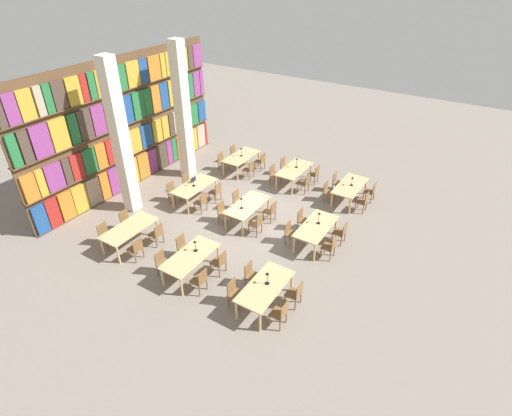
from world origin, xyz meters
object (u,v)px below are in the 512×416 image
Objects in this scene: pillar_left at (120,139)px; desk_lamp_4 at (241,201)px; chair_21 at (274,174)px; reading_table_6 at (129,230)px; chair_6 at (341,232)px; chair_32 at (249,169)px; chair_11 at (337,182)px; chair_13 at (163,263)px; desk_lamp_0 at (267,276)px; desk_lamp_1 at (319,216)px; pillar_center at (183,113)px; desk_lamp_3 at (195,244)px; chair_15 at (184,246)px; chair_19 at (238,200)px; chair_29 at (173,192)px; chair_2 at (295,293)px; chair_35 at (235,154)px; laptop at (192,181)px; chair_9 at (328,191)px; reading_table_5 at (294,170)px; chair_8 at (363,201)px; desk_lamp_5 at (297,161)px; chair_27 at (127,221)px; chair_7 at (303,219)px; chair_20 at (305,183)px; chair_0 at (280,313)px; desk_lamp_6 at (193,180)px; chair_26 at (157,233)px; chair_33 at (223,161)px; chair_18 at (271,211)px; chair_34 at (261,161)px; chair_24 at (136,248)px; reading_table_7 at (194,187)px; chair_30 at (216,191)px; chair_28 at (202,202)px; chair_17 at (223,212)px; chair_10 at (371,191)px; chair_22 at (315,174)px; reading_table_0 at (265,288)px; desk_lamp_2 at (352,180)px; chair_25 at (105,234)px; chair_4 at (330,247)px; chair_23 at (285,166)px; reading_table_1 at (316,228)px; chair_14 at (220,262)px; chair_16 at (257,224)px; reading_table_8 at (241,157)px; chair_3 at (252,275)px; reading_table_2 at (350,187)px.

pillar_left reaches higher than desk_lamp_4.
chair_21 is 6.95m from reading_table_6.
chair_6 and chair_32 have the same top height.
chair_11 is 1.00× the size of chair_13.
desk_lamp_1 is (3.58, 0.02, 0.03)m from desk_lamp_0.
chair_13 and chair_32 have the same top height.
desk_lamp_3 is at bearing -137.53° from pillar_center.
chair_19 is at bearing -177.95° from chair_15.
desk_lamp_0 is at bearing 65.21° from chair_29.
chair_2 is 9.84m from chair_35.
laptop is (-0.31, 6.52, 0.33)m from chair_6.
chair_15 is (-6.02, 2.66, 0.00)m from chair_9.
reading_table_5 is 7.63m from reading_table_6.
chair_8 is 7.16m from desk_lamp_3.
desk_lamp_5 is at bearing -6.57° from reading_table_5.
laptop reaches higher than chair_27.
desk_lamp_0 is at bearing 28.09° from chair_21.
chair_20 is at bearing -155.42° from chair_7.
desk_lamp_6 is at bearing 58.05° from chair_0.
laptop is at bearing 17.77° from chair_26.
chair_0 and chair_33 have the same top height.
chair_18 reaches higher than reading_table_6.
desk_lamp_5 reaches higher than chair_34.
chair_29 is 3.42m from chair_33.
chair_24 is at bearing -169.44° from desk_lamp_6.
reading_table_7 is 0.91m from chair_30.
chair_34 is at bearing 34.62° from chair_0.
pillar_left reaches higher than chair_28.
chair_26 is (-2.59, 1.88, -0.60)m from desk_lamp_4.
chair_27 and chair_33 have the same top height.
chair_17 is 1.00× the size of chair_35.
chair_10 is 3.43m from reading_table_5.
chair_22 is (3.68, -1.64, 0.00)m from chair_19.
reading_table_0 is 2.31× the size of chair_24.
chair_22 reaches higher than reading_table_5.
desk_lamp_2 reaches higher than chair_24.
chair_25 is (-6.95, 5.45, 0.00)m from chair_9.
chair_4 is at bearing -65.05° from chair_26.
reading_table_1 is at bearing 40.35° from chair_23.
chair_14 is at bearing 49.45° from laptop.
chair_16 is 0.43× the size of reading_table_8.
chair_28 is at bearing 100.47° from chair_6.
chair_33 is (-0.03, 6.90, 0.00)m from chair_8.
chair_3 is 3.99m from chair_26.
laptop is at bearing 163.58° from chair_34.
chair_9 is 1.00× the size of chair_28.
desk_lamp_1 is at bearing -128.71° from chair_34.
chair_24 is (-4.40, 2.67, 0.00)m from chair_18.
chair_10 is at bearing -56.22° from desk_lamp_2.
reading_table_2 is at bearing -33.82° from chair_18.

